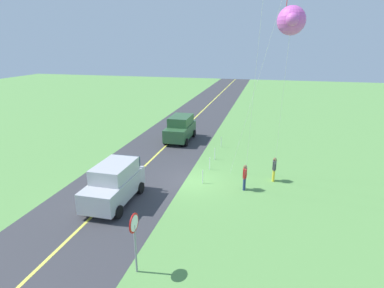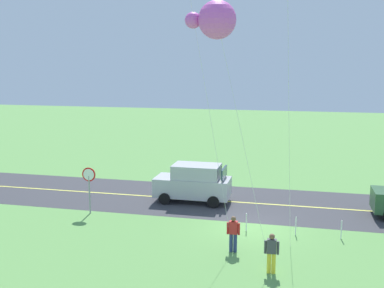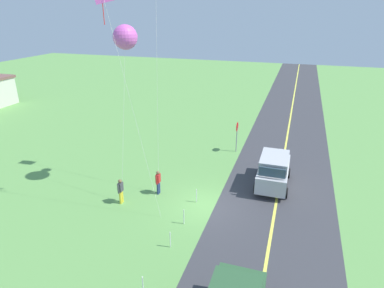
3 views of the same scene
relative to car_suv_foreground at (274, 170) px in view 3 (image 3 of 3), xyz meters
The scene contains 12 objects.
ground_plane 5.32m from the car_suv_foreground, 136.76° to the left, with size 120.00×120.00×0.10m, color #60994C.
asphalt_road 3.97m from the car_suv_foreground, behind, with size 120.00×7.00×0.00m, color #38383D.
road_centre_stripe 3.97m from the car_suv_foreground, behind, with size 120.00×0.16×0.00m, color #E5E04C.
car_suv_foreground is the anchor object (origin of this frame).
stop_sign 6.10m from the car_suv_foreground, 34.65° to the left, with size 0.76×0.08×2.56m.
person_adult_near 7.66m from the car_suv_foreground, 115.80° to the left, with size 0.58×0.22×1.60m.
person_adult_companion 10.00m from the car_suv_foreground, 120.46° to the left, with size 0.58×0.22×1.60m.
kite_blue_mid 12.49m from the car_suv_foreground, 107.82° to the left, with size 3.39×1.40×10.30m.
fence_post_0 11.91m from the car_suv_foreground, 159.06° to the left, with size 0.05×0.05×0.90m, color silver.
fence_post_1 9.09m from the car_suv_foreground, 152.05° to the left, with size 0.05×0.05×0.90m, color silver.
fence_post_2 7.34m from the car_suv_foreground, 144.44° to the left, with size 0.05×0.05×0.90m, color silver.
fence_post_3 5.61m from the car_suv_foreground, 130.26° to the left, with size 0.05×0.05×0.90m, color silver.
Camera 3 is at (-16.80, -4.51, 11.09)m, focal length 31.23 mm.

